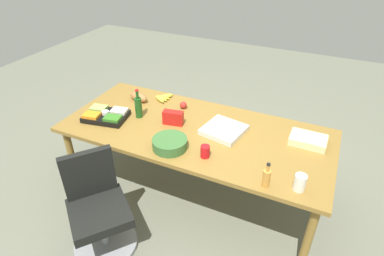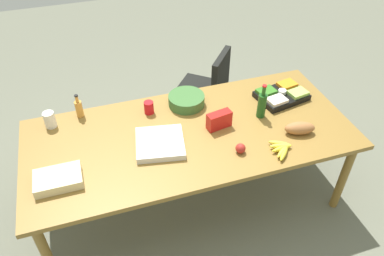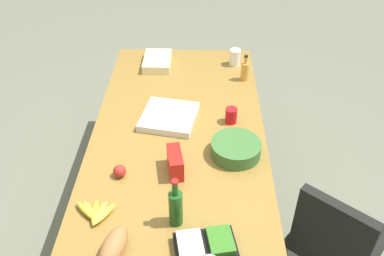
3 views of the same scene
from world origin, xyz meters
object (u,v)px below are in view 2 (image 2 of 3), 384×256
at_px(wine_bottle, 262,105).
at_px(sheet_cake, 58,179).
at_px(conference_table, 190,139).
at_px(bread_loaf, 300,128).
at_px(chip_bag_red, 219,120).
at_px(office_chair, 204,98).
at_px(banana_bunch, 282,148).
at_px(mayo_jar, 50,120).
at_px(veggie_tray, 282,95).
at_px(pizza_box, 160,143).
at_px(salad_bowl, 186,100).
at_px(dressing_bottle, 79,108).
at_px(apple_red, 241,148).
at_px(red_solo_cup, 149,107).

height_order(wine_bottle, sheet_cake, wine_bottle).
height_order(conference_table, bread_loaf, bread_loaf).
bearing_deg(chip_bag_red, conference_table, -0.51).
distance_m(office_chair, banana_bunch, 1.46).
bearing_deg(chip_bag_red, mayo_jar, -18.38).
height_order(wine_bottle, mayo_jar, wine_bottle).
relative_size(office_chair, veggie_tray, 1.96).
relative_size(pizza_box, salad_bowl, 1.15).
bearing_deg(veggie_tray, salad_bowl, -11.52).
bearing_deg(sheet_cake, mayo_jar, -87.73).
height_order(salad_bowl, dressing_bottle, dressing_bottle).
xyz_separation_m(conference_table, bread_loaf, (-0.82, 0.27, 0.11)).
bearing_deg(apple_red, office_chair, -97.97).
bearing_deg(chip_bag_red, red_solo_cup, -35.92).
xyz_separation_m(bread_loaf, veggie_tray, (-0.09, -0.47, -0.01)).
distance_m(pizza_box, sheet_cake, 0.77).
relative_size(red_solo_cup, dressing_bottle, 0.52).
bearing_deg(dressing_bottle, office_chair, -159.28).
relative_size(apple_red, sheet_cake, 0.24).
bearing_deg(conference_table, banana_bunch, 145.32).
bearing_deg(mayo_jar, office_chair, -160.16).
distance_m(wine_bottle, sheet_cake, 1.66).
relative_size(pizza_box, wine_bottle, 1.17).
bearing_deg(office_chair, apple_red, 82.03).
height_order(bread_loaf, sheet_cake, bread_loaf).
bearing_deg(wine_bottle, dressing_bottle, -17.95).
xyz_separation_m(office_chair, chip_bag_red, (0.23, 0.98, 0.51)).
bearing_deg(conference_table, dressing_bottle, -31.14).
relative_size(salad_bowl, dressing_bottle, 1.47).
relative_size(conference_table, office_chair, 2.84).
bearing_deg(banana_bunch, pizza_box, -21.46).
xyz_separation_m(office_chair, red_solo_cup, (0.72, 0.62, 0.49)).
relative_size(red_solo_cup, veggie_tray, 0.24).
bearing_deg(chip_bag_red, wine_bottle, -175.93).
distance_m(office_chair, red_solo_cup, 1.07).
bearing_deg(dressing_bottle, pizza_box, 134.10).
xyz_separation_m(office_chair, banana_bunch, (-0.12, 1.38, 0.46)).
bearing_deg(office_chair, chip_bag_red, 76.78).
bearing_deg(red_solo_cup, office_chair, -139.45).
distance_m(salad_bowl, red_solo_cup, 0.33).
relative_size(salad_bowl, chip_bag_red, 1.56).
distance_m(dressing_bottle, veggie_tray, 1.74).
xyz_separation_m(banana_bunch, bread_loaf, (-0.23, -0.14, 0.03)).
relative_size(salad_bowl, sheet_cake, 0.98).
bearing_deg(conference_table, bread_loaf, 161.94).
distance_m(pizza_box, salad_bowl, 0.56).
relative_size(conference_table, bread_loaf, 10.82).
height_order(banana_bunch, red_solo_cup, red_solo_cup).
bearing_deg(bread_loaf, salad_bowl, -40.74).
xyz_separation_m(bread_loaf, apple_red, (0.53, 0.06, -0.01)).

